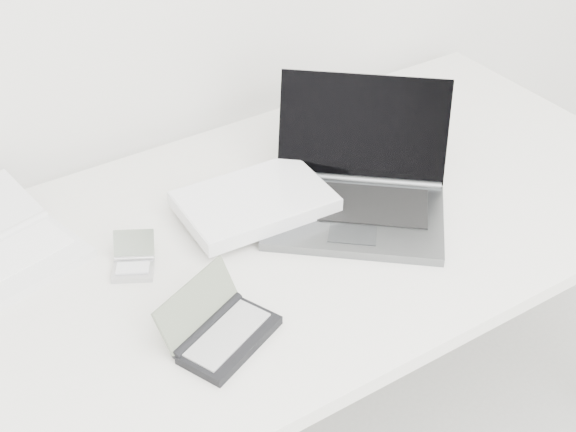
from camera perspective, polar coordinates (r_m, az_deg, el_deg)
desk at (r=1.58m, az=0.13°, el=-2.00°), size 1.60×0.80×0.73m
laptop_large at (r=1.57m, az=1.85°, el=1.49°), size 0.56×0.46×0.22m
netbook_open_white at (r=1.56m, az=-19.58°, el=-2.25°), size 0.30×0.35×0.06m
pda_silver at (r=1.47m, az=-10.93°, el=-3.29°), size 0.11×0.11×0.05m
palmtop_charcoal at (r=1.32m, az=-4.82°, el=-8.10°), size 0.21×0.19×0.09m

